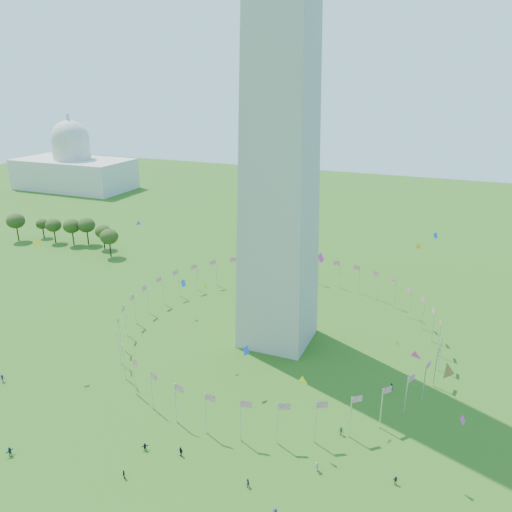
# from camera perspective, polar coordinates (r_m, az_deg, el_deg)

# --- Properties ---
(ground) EXTENTS (600.00, 600.00, 0.00)m
(ground) POSITION_cam_1_polar(r_m,az_deg,el_deg) (96.07, -8.69, -22.85)
(ground) COLOR #235112
(ground) RESTS_ON ground
(flag_ring) EXTENTS (80.24, 80.24, 9.00)m
(flag_ring) POSITION_cam_1_polar(r_m,az_deg,el_deg) (130.83, 2.49, -7.68)
(flag_ring) COLOR silver
(flag_ring) RESTS_ON ground
(capitol_building) EXTENTS (70.00, 35.00, 46.00)m
(capitol_building) POSITION_cam_1_polar(r_m,az_deg,el_deg) (327.11, -20.32, 11.21)
(capitol_building) COLOR beige
(capitol_building) RESTS_ON ground
(crowd) EXTENTS (105.74, 68.77, 1.93)m
(crowd) POSITION_cam_1_polar(r_m,az_deg,el_deg) (91.62, -6.79, -24.56)
(crowd) COLOR #282828
(crowd) RESTS_ON ground
(kites_aloft) EXTENTS (107.85, 70.77, 31.87)m
(kites_aloft) POSITION_cam_1_polar(r_m,az_deg,el_deg) (95.60, 6.33, -7.83)
(kites_aloft) COLOR yellow
(kites_aloft) RESTS_ON ground
(tree_line_west) EXTENTS (55.56, 15.76, 11.59)m
(tree_line_west) POSITION_cam_1_polar(r_m,az_deg,el_deg) (216.18, -20.66, 2.48)
(tree_line_west) COLOR #36501A
(tree_line_west) RESTS_ON ground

